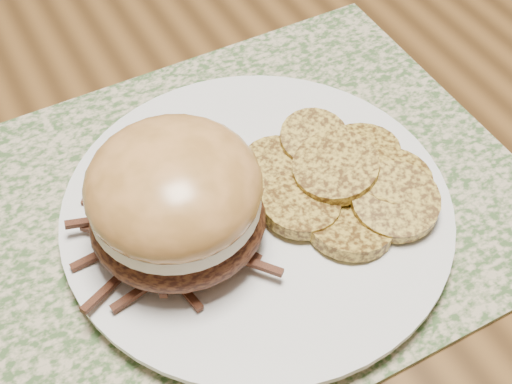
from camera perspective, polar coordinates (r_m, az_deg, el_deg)
ground at (r=1.29m, az=-3.56°, el=-13.81°), size 3.50×3.50×0.00m
dining_table at (r=0.75m, az=-6.02°, el=9.18°), size 1.50×0.90×0.75m
placemat at (r=0.52m, az=-2.86°, el=-1.59°), size 0.45×0.33×0.00m
dinner_plate at (r=0.51m, az=0.09°, el=-1.64°), size 0.26×0.26×0.02m
pork_sandwich at (r=0.45m, az=-6.47°, el=-0.71°), size 0.15×0.14×0.09m
roasted_potatoes at (r=0.51m, az=6.94°, el=0.91°), size 0.14×0.15×0.03m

